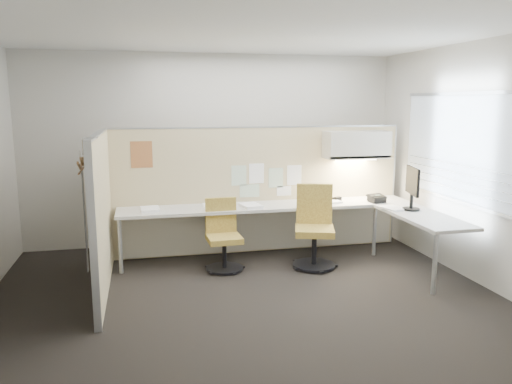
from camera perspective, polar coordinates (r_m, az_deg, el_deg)
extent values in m
cube|color=black|center=(5.64, -1.37, -11.66)|extent=(5.50, 4.50, 0.01)
cube|color=white|center=(5.28, -1.51, 17.93)|extent=(5.50, 4.50, 0.01)
cube|color=beige|center=(7.49, -4.87, 4.84)|extent=(5.50, 0.02, 2.80)
cube|color=beige|center=(3.14, 6.74, -2.64)|extent=(5.50, 0.02, 2.80)
cube|color=beige|center=(6.41, 23.46, 3.14)|extent=(0.02, 4.50, 2.80)
cube|color=#9BA9B5|center=(6.38, 23.37, 4.48)|extent=(0.01, 2.80, 1.30)
cube|color=beige|center=(7.02, 0.39, 0.20)|extent=(4.10, 0.06, 1.75)
cube|color=beige|center=(5.78, -17.18, -2.44)|extent=(0.06, 2.20, 1.75)
cube|color=beige|center=(6.75, 1.45, -1.64)|extent=(4.00, 0.60, 0.04)
cube|color=beige|center=(6.47, 18.58, -2.70)|extent=(0.60, 1.47, 0.04)
cube|color=beige|center=(7.09, 0.89, -4.09)|extent=(3.90, 0.02, 0.64)
cylinder|color=#A5A8AA|center=(6.40, -15.26, -6.03)|extent=(0.05, 0.05, 0.69)
cylinder|color=#A5A8AA|center=(5.87, 19.75, -7.75)|extent=(0.05, 0.05, 0.69)
cylinder|color=#A5A8AA|center=(7.10, 13.39, -4.35)|extent=(0.05, 0.05, 0.69)
cube|color=beige|center=(7.17, 11.39, 5.33)|extent=(0.90, 0.36, 0.38)
cube|color=#FFEABF|center=(7.19, 11.33, 3.66)|extent=(0.60, 0.06, 0.02)
cube|color=#8CBF8C|center=(6.89, -1.97, 1.90)|extent=(0.21, 0.00, 0.28)
cube|color=white|center=(6.94, 0.06, 2.13)|extent=(0.21, 0.00, 0.28)
cube|color=#8CBF8C|center=(7.02, 2.29, 1.63)|extent=(0.21, 0.00, 0.28)
cube|color=white|center=(7.09, 4.40, 1.94)|extent=(0.21, 0.00, 0.28)
cube|color=#8CBF8C|center=(6.96, -0.75, 0.14)|extent=(0.28, 0.00, 0.18)
cube|color=white|center=(7.08, 3.21, 0.14)|extent=(0.21, 0.00, 0.14)
cube|color=orange|center=(6.73, -12.95, 4.19)|extent=(0.28, 0.00, 0.35)
cylinder|color=black|center=(6.39, -3.61, -8.69)|extent=(0.47, 0.47, 0.03)
cylinder|color=black|center=(6.33, -3.63, -7.15)|extent=(0.05, 0.05, 0.36)
cube|color=#E1CE53|center=(6.28, -3.65, -5.35)|extent=(0.43, 0.43, 0.07)
cube|color=#E1CE53|center=(6.40, -4.04, -2.63)|extent=(0.40, 0.07, 0.45)
cylinder|color=black|center=(6.53, 6.62, -8.28)|extent=(0.55, 0.55, 0.03)
cylinder|color=black|center=(6.47, 6.66, -6.51)|extent=(0.06, 0.06, 0.42)
cube|color=#E1CE53|center=(6.40, 6.70, -4.43)|extent=(0.61, 0.61, 0.08)
cube|color=#E1CE53|center=(6.56, 6.68, -1.34)|extent=(0.46, 0.20, 0.53)
cylinder|color=black|center=(6.71, 17.29, -1.86)|extent=(0.22, 0.22, 0.02)
cylinder|color=black|center=(6.69, 17.33, -1.08)|extent=(0.04, 0.04, 0.20)
cube|color=black|center=(6.64, 17.46, 1.23)|extent=(0.17, 0.52, 0.35)
cube|color=black|center=(6.64, 17.46, 1.23)|extent=(0.13, 0.47, 0.31)
cube|color=black|center=(7.10, 13.64, -0.75)|extent=(0.23, 0.22, 0.12)
cylinder|color=black|center=(7.07, 12.93, -0.48)|extent=(0.06, 0.17, 0.04)
cube|color=black|center=(7.07, 8.88, -0.84)|extent=(0.15, 0.08, 0.05)
cube|color=black|center=(7.08, 9.32, -0.80)|extent=(0.11, 0.09, 0.06)
cube|color=silver|center=(4.82, -18.46, 5.89)|extent=(0.14, 0.02, 0.02)
cylinder|color=silver|center=(4.83, -19.23, 4.84)|extent=(0.02, 0.02, 0.14)
cube|color=#AD7F4C|center=(4.85, -19.14, 3.31)|extent=(0.02, 0.38, 0.12)
cube|color=#AD7F4C|center=(4.88, -19.43, 2.87)|extent=(0.02, 0.38, 0.12)
cube|color=#AAACB5|center=(4.89, -18.94, -3.24)|extent=(0.01, 0.07, 0.96)
cube|color=white|center=(6.52, -12.04, -1.94)|extent=(0.25, 0.31, 0.04)
cube|color=white|center=(6.68, -5.07, -1.54)|extent=(0.24, 0.31, 0.02)
cube|color=white|center=(6.57, -0.61, -1.59)|extent=(0.29, 0.34, 0.04)
cube|color=white|center=(6.99, 8.43, -1.04)|extent=(0.29, 0.34, 0.03)
cube|color=white|center=(6.71, 15.41, -1.80)|extent=(0.29, 0.35, 0.02)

